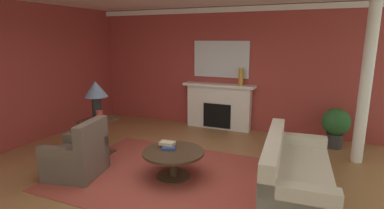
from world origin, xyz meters
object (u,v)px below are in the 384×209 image
object	(u,v)px
table_lamp	(96,93)
potted_plant	(336,125)
sofa	(294,175)
mantel_mirror	(221,59)
vase_mantel_right	(241,77)
coffee_table	(173,158)
side_table	(99,135)
fireplace	(219,107)
armchair_near_window	(78,158)
vase_on_side_table	(100,116)

from	to	relation	value
table_lamp	potted_plant	world-z (taller)	table_lamp
potted_plant	table_lamp	bearing A→B (deg)	-152.33
sofa	potted_plant	distance (m)	2.45
mantel_mirror	vase_mantel_right	world-z (taller)	mantel_mirror
sofa	coffee_table	bearing A→B (deg)	-174.45
coffee_table	side_table	xyz separation A→B (m)	(-1.78, 0.32, 0.06)
fireplace	coffee_table	size ratio (longest dim) A/B	1.80
fireplace	sofa	size ratio (longest dim) A/B	0.83
vase_mantel_right	fireplace	bearing A→B (deg)	174.88
armchair_near_window	coffee_table	world-z (taller)	armchair_near_window
fireplace	sofa	distance (m)	3.41
sofa	potted_plant	bearing A→B (deg)	75.41
mantel_mirror	table_lamp	size ratio (longest dim) A/B	1.87
vase_mantel_right	table_lamp	bearing A→B (deg)	-130.18
vase_on_side_table	sofa	bearing A→B (deg)	-0.30
armchair_near_window	fireplace	bearing A→B (deg)	69.69
side_table	potted_plant	distance (m)	4.79
table_lamp	vase_on_side_table	size ratio (longest dim) A/B	3.41
side_table	potted_plant	size ratio (longest dim) A/B	0.84
side_table	table_lamp	distance (m)	0.82
side_table	table_lamp	xyz separation A→B (m)	(0.00, 0.00, 0.82)
sofa	side_table	xyz separation A→B (m)	(-3.62, 0.14, 0.10)
sofa	vase_mantel_right	distance (m)	3.23
armchair_near_window	potted_plant	size ratio (longest dim) A/B	1.14
potted_plant	fireplace	bearing A→B (deg)	172.29
side_table	table_lamp	world-z (taller)	table_lamp
fireplace	table_lamp	size ratio (longest dim) A/B	2.40
side_table	potted_plant	world-z (taller)	potted_plant
armchair_near_window	mantel_mirror	bearing A→B (deg)	70.32
fireplace	side_table	bearing A→B (deg)	-121.60
fireplace	table_lamp	bearing A→B (deg)	-121.60
fireplace	vase_mantel_right	bearing A→B (deg)	-5.12
sofa	vase_on_side_table	world-z (taller)	vase_on_side_table
mantel_mirror	coffee_table	bearing A→B (deg)	-86.44
mantel_mirror	coffee_table	xyz separation A→B (m)	(0.19, -3.02, -1.39)
vase_on_side_table	vase_mantel_right	size ratio (longest dim) A/B	0.53
sofa	vase_mantel_right	xyz separation A→B (m)	(-1.49, 2.67, 1.04)
vase_mantel_right	potted_plant	size ratio (longest dim) A/B	0.50
mantel_mirror	armchair_near_window	bearing A→B (deg)	-109.68
mantel_mirror	armchair_near_window	distance (m)	4.07
table_lamp	vase_on_side_table	world-z (taller)	table_lamp
vase_on_side_table	side_table	bearing A→B (deg)	141.34
armchair_near_window	coffee_table	size ratio (longest dim) A/B	0.95
table_lamp	mantel_mirror	bearing A→B (deg)	59.56
armchair_near_window	side_table	distance (m)	0.94
coffee_table	mantel_mirror	bearing A→B (deg)	93.56
table_lamp	vase_mantel_right	distance (m)	3.32
fireplace	potted_plant	bearing A→B (deg)	-7.71
armchair_near_window	vase_on_side_table	distance (m)	0.93
mantel_mirror	side_table	world-z (taller)	mantel_mirror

